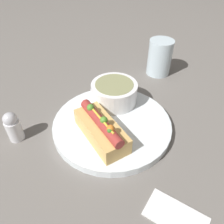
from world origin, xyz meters
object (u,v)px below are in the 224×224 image
at_px(salt_shaker, 13,127).
at_px(soup_bowl, 114,92).
at_px(spoon, 96,96).
at_px(hot_dog, 101,129).
at_px(drinking_glass, 160,57).

bearing_deg(salt_shaker, soup_bowl, 73.03).
relative_size(soup_bowl, spoon, 0.80).
xyz_separation_m(hot_dog, salt_shaker, (-0.15, -0.13, -0.01)).
xyz_separation_m(soup_bowl, drinking_glass, (-0.03, 0.23, 0.01)).
distance_m(hot_dog, soup_bowl, 0.13).
height_order(spoon, salt_shaker, salt_shaker).
distance_m(spoon, salt_shaker, 0.22).
distance_m(soup_bowl, drinking_glass, 0.23).
bearing_deg(soup_bowl, salt_shaker, -106.97).
bearing_deg(drinking_glass, salt_shaker, -95.65).
height_order(soup_bowl, drinking_glass, drinking_glass).
bearing_deg(drinking_glass, hot_dog, -73.53).
relative_size(hot_dog, salt_shaker, 2.08).
bearing_deg(soup_bowl, drinking_glass, 96.81).
xyz_separation_m(soup_bowl, salt_shaker, (-0.07, -0.24, -0.01)).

